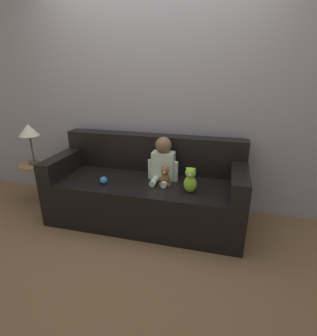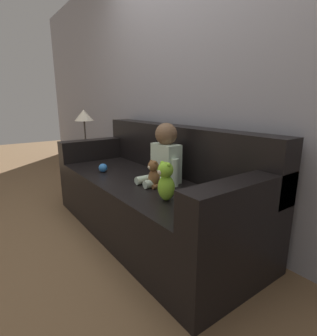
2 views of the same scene
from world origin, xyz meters
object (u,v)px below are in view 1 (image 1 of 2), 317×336
(couch, at_px, (147,191))
(side_table, at_px, (31,146))
(teddy_bear_brown, at_px, (165,177))
(plush_toy_side, at_px, (190,180))
(toy_ball, at_px, (104,180))
(person_baby, at_px, (163,161))

(couch, bearing_deg, side_table, -179.08)
(teddy_bear_brown, bearing_deg, plush_toy_side, -18.87)
(couch, relative_size, toy_ball, 26.77)
(couch, xyz_separation_m, person_baby, (0.17, 0.01, 0.35))
(couch, xyz_separation_m, teddy_bear_brown, (0.23, -0.13, 0.24))
(plush_toy_side, bearing_deg, person_baby, 143.93)
(couch, distance_m, side_table, 1.42)
(couch, height_order, teddy_bear_brown, couch)
(couch, height_order, toy_ball, couch)
(person_baby, xyz_separation_m, toy_ball, (-0.55, -0.26, -0.16))
(plush_toy_side, relative_size, toy_ball, 3.28)
(toy_ball, distance_m, side_table, 1.04)
(teddy_bear_brown, bearing_deg, person_baby, 111.74)
(teddy_bear_brown, distance_m, side_table, 1.60)
(plush_toy_side, relative_size, side_table, 0.25)
(plush_toy_side, bearing_deg, teddy_bear_brown, 161.13)
(plush_toy_side, xyz_separation_m, side_table, (-1.85, 0.20, 0.13))
(toy_ball, bearing_deg, person_baby, 25.46)
(couch, bearing_deg, person_baby, 3.85)
(couch, relative_size, plush_toy_side, 8.16)
(person_baby, distance_m, plush_toy_side, 0.40)
(couch, distance_m, person_baby, 0.39)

